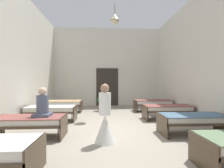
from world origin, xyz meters
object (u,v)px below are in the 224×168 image
Objects in this scene: bed_right_row_1 at (193,119)px; nurse_near_aisle at (105,121)px; bed_right_row_2 at (167,109)px; bed_left_row_2 at (51,110)px; potted_plant at (102,97)px; patient_seated_primary at (43,106)px; bed_right_row_3 at (153,103)px; bed_left_row_3 at (63,103)px; bed_left_row_1 at (29,121)px.

nurse_near_aisle reaches higher than bed_right_row_1.
bed_left_row_2 is at bearing 180.00° from bed_right_row_2.
nurse_near_aisle is at bearing -49.43° from bed_left_row_2.
bed_right_row_2 is at bearing -38.34° from potted_plant.
bed_right_row_1 is 2.38× the size of patient_seated_primary.
bed_left_row_2 is 1.00× the size of bed_right_row_3.
bed_left_row_3 is at bearing -56.58° from nurse_near_aisle.
bed_left_row_3 and bed_right_row_3 have the same top height.
patient_seated_primary reaches higher than bed_left_row_1.
patient_seated_primary is (-4.28, 0.02, 0.43)m from bed_right_row_1.
bed_right_row_3 is at bearing 0.00° from bed_left_row_3.
bed_right_row_3 is (0.00, 1.90, 0.00)m from bed_right_row_2.
bed_left_row_3 is at bearing 180.00° from bed_right_row_3.
nurse_near_aisle reaches higher than bed_right_row_3.
bed_right_row_2 is (4.63, 0.00, 0.00)m from bed_left_row_2.
bed_left_row_1 is 4.63m from bed_right_row_1.
bed_left_row_2 is at bearing -157.67° from bed_right_row_3.
bed_left_row_2 is 1.28× the size of nurse_near_aisle.
bed_right_row_1 and bed_left_row_3 have the same top height.
bed_right_row_1 and bed_right_row_3 have the same top height.
bed_left_row_3 is at bearing -174.26° from potted_plant.
bed_left_row_3 is at bearing 90.00° from bed_left_row_2.
nurse_near_aisle reaches higher than bed_left_row_2.
bed_left_row_1 is 1.00× the size of bed_right_row_1.
bed_left_row_1 is at bearing -177.08° from patient_seated_primary.
bed_right_row_1 is 4.30m from patient_seated_primary.
bed_left_row_2 is at bearing 90.00° from bed_left_row_1.
bed_right_row_1 is 1.90m from bed_right_row_2.
bed_right_row_1 and bed_right_row_2 have the same top height.
bed_left_row_1 is 1.00× the size of bed_right_row_3.
patient_seated_primary is at bearing -84.71° from bed_left_row_3.
patient_seated_primary is 4.30m from potted_plant.
bed_right_row_2 is 1.28× the size of nurse_near_aisle.
bed_right_row_3 is 5.01m from nurse_near_aisle.
bed_right_row_3 is 2.68m from potted_plant.
potted_plant reaches higher than bed_left_row_2.
bed_left_row_1 is at bearing -5.85° from nurse_near_aisle.
bed_right_row_3 is at bearing -112.98° from nurse_near_aisle.
nurse_near_aisle is at bearing -120.85° from bed_right_row_3.
bed_right_row_1 is at bearing -90.00° from bed_right_row_2.
bed_right_row_3 is 5.72m from patient_seated_primary.
bed_right_row_3 is at bearing -4.28° from potted_plant.
patient_seated_primary reaches higher than bed_left_row_2.
bed_right_row_3 is 2.38× the size of patient_seated_primary.
potted_plant is (-2.65, 2.10, 0.28)m from bed_right_row_2.
nurse_near_aisle is 1.82m from patient_seated_primary.
patient_seated_primary is at bearing -156.24° from bed_right_row_2.
bed_left_row_1 is 2.12m from nurse_near_aisle.
bed_left_row_3 is at bearing 140.60° from bed_right_row_1.
bed_right_row_1 is at bearing -90.00° from bed_right_row_3.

